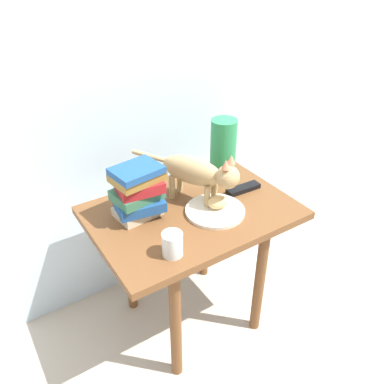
{
  "coord_description": "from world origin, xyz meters",
  "views": [
    {
      "loc": [
        -0.68,
        -1.05,
        1.47
      ],
      "look_at": [
        0.0,
        0.0,
        0.68
      ],
      "focal_mm": 36.65,
      "sensor_mm": 36.0,
      "label": 1
    }
  ],
  "objects_px": {
    "plate": "(215,211)",
    "book_stack": "(138,192)",
    "bread_roll": "(218,202)",
    "candle_jar": "(172,245)",
    "tv_remote": "(243,188)",
    "side_table": "(192,228)",
    "green_vase": "(223,149)",
    "cat": "(199,172)"
  },
  "relations": [
    {
      "from": "plate",
      "to": "tv_remote",
      "type": "relative_size",
      "value": 1.53
    },
    {
      "from": "cat",
      "to": "book_stack",
      "type": "height_order",
      "value": "cat"
    },
    {
      "from": "plate",
      "to": "side_table",
      "type": "bearing_deg",
      "value": 134.58
    },
    {
      "from": "candle_jar",
      "to": "tv_remote",
      "type": "distance_m",
      "value": 0.49
    },
    {
      "from": "side_table",
      "to": "book_stack",
      "type": "relative_size",
      "value": 3.72
    },
    {
      "from": "cat",
      "to": "book_stack",
      "type": "distance_m",
      "value": 0.24
    },
    {
      "from": "book_stack",
      "to": "candle_jar",
      "type": "distance_m",
      "value": 0.27
    },
    {
      "from": "side_table",
      "to": "book_stack",
      "type": "xyz_separation_m",
      "value": [
        -0.19,
        0.07,
        0.2
      ]
    },
    {
      "from": "bread_roll",
      "to": "green_vase",
      "type": "distance_m",
      "value": 0.29
    },
    {
      "from": "book_stack",
      "to": "candle_jar",
      "type": "height_order",
      "value": "book_stack"
    },
    {
      "from": "green_vase",
      "to": "plate",
      "type": "bearing_deg",
      "value": -131.81
    },
    {
      "from": "bread_roll",
      "to": "candle_jar",
      "type": "height_order",
      "value": "candle_jar"
    },
    {
      "from": "candle_jar",
      "to": "tv_remote",
      "type": "bearing_deg",
      "value": 22.41
    },
    {
      "from": "cat",
      "to": "tv_remote",
      "type": "bearing_deg",
      "value": -9.25
    },
    {
      "from": "bread_roll",
      "to": "tv_remote",
      "type": "distance_m",
      "value": 0.19
    },
    {
      "from": "plate",
      "to": "cat",
      "type": "bearing_deg",
      "value": 96.17
    },
    {
      "from": "plate",
      "to": "book_stack",
      "type": "relative_size",
      "value": 1.1
    },
    {
      "from": "green_vase",
      "to": "tv_remote",
      "type": "height_order",
      "value": "green_vase"
    },
    {
      "from": "bread_roll",
      "to": "book_stack",
      "type": "relative_size",
      "value": 0.38
    },
    {
      "from": "plate",
      "to": "tv_remote",
      "type": "distance_m",
      "value": 0.2
    },
    {
      "from": "bread_roll",
      "to": "tv_remote",
      "type": "bearing_deg",
      "value": 19.07
    },
    {
      "from": "plate",
      "to": "book_stack",
      "type": "height_order",
      "value": "book_stack"
    },
    {
      "from": "tv_remote",
      "to": "book_stack",
      "type": "bearing_deg",
      "value": 173.06
    },
    {
      "from": "side_table",
      "to": "cat",
      "type": "bearing_deg",
      "value": 33.29
    },
    {
      "from": "candle_jar",
      "to": "tv_remote",
      "type": "xyz_separation_m",
      "value": [
        0.45,
        0.19,
        -0.03
      ]
    },
    {
      "from": "green_vase",
      "to": "tv_remote",
      "type": "bearing_deg",
      "value": -90.73
    },
    {
      "from": "plate",
      "to": "book_stack",
      "type": "distance_m",
      "value": 0.3
    },
    {
      "from": "green_vase",
      "to": "candle_jar",
      "type": "height_order",
      "value": "green_vase"
    },
    {
      "from": "cat",
      "to": "green_vase",
      "type": "height_order",
      "value": "green_vase"
    },
    {
      "from": "candle_jar",
      "to": "book_stack",
      "type": "bearing_deg",
      "value": 88.26
    },
    {
      "from": "plate",
      "to": "bread_roll",
      "type": "bearing_deg",
      "value": 19.14
    },
    {
      "from": "bread_roll",
      "to": "plate",
      "type": "bearing_deg",
      "value": -160.86
    },
    {
      "from": "cat",
      "to": "tv_remote",
      "type": "xyz_separation_m",
      "value": [
        0.2,
        -0.03,
        -0.12
      ]
    },
    {
      "from": "plate",
      "to": "tv_remote",
      "type": "xyz_separation_m",
      "value": [
        0.19,
        0.07,
        0.0
      ]
    },
    {
      "from": "side_table",
      "to": "candle_jar",
      "type": "relative_size",
      "value": 9.12
    },
    {
      "from": "bread_roll",
      "to": "candle_jar",
      "type": "bearing_deg",
      "value": -155.51
    },
    {
      "from": "side_table",
      "to": "green_vase",
      "type": "height_order",
      "value": "green_vase"
    },
    {
      "from": "bread_roll",
      "to": "book_stack",
      "type": "xyz_separation_m",
      "value": [
        -0.26,
        0.13,
        0.07
      ]
    },
    {
      "from": "book_stack",
      "to": "candle_jar",
      "type": "relative_size",
      "value": 2.46
    },
    {
      "from": "book_stack",
      "to": "cat",
      "type": "bearing_deg",
      "value": -9.45
    },
    {
      "from": "bread_roll",
      "to": "cat",
      "type": "relative_size",
      "value": 0.18
    },
    {
      "from": "side_table",
      "to": "candle_jar",
      "type": "distance_m",
      "value": 0.3
    }
  ]
}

